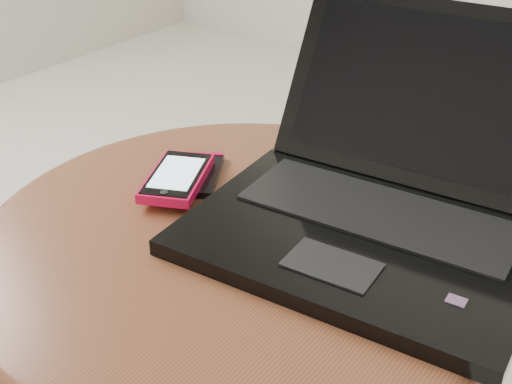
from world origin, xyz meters
The scene contains 4 objects.
table centered at (-0.11, 0.02, 0.40)m, with size 0.65×0.65×0.52m.
laptop centered at (0.01, 0.12, 0.56)m, with size 0.42×0.42×0.23m.
phone_black centered at (-0.24, 0.08, 0.52)m, with size 0.11×0.13×0.01m.
phone_pink centered at (-0.24, 0.04, 0.53)m, with size 0.12×0.15×0.02m.
Camera 1 is at (0.30, -0.53, 0.96)m, focal length 47.57 mm.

